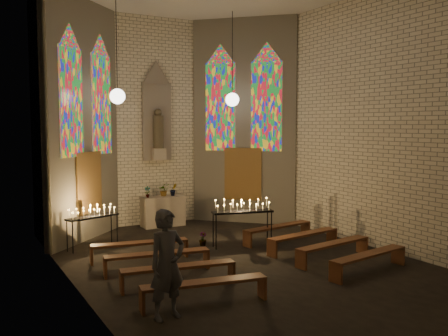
{
  "coord_description": "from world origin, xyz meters",
  "views": [
    {
      "loc": [
        -6.21,
        -9.98,
        3.38
      ],
      "look_at": [
        0.06,
        1.33,
        2.26
      ],
      "focal_mm": 40.0,
      "sensor_mm": 36.0,
      "label": 1
    }
  ],
  "objects_px": {
    "votive_stand_left": "(92,214)",
    "aisle_flower_pot": "(203,239)",
    "altar": "(163,211)",
    "visitor": "(167,264)",
    "votive_stand_right": "(242,208)"
  },
  "relations": [
    {
      "from": "altar",
      "to": "visitor",
      "type": "distance_m",
      "value": 8.1
    },
    {
      "from": "altar",
      "to": "votive_stand_left",
      "type": "height_order",
      "value": "votive_stand_left"
    },
    {
      "from": "aisle_flower_pot",
      "to": "votive_stand_right",
      "type": "bearing_deg",
      "value": -34.02
    },
    {
      "from": "visitor",
      "to": "votive_stand_left",
      "type": "bearing_deg",
      "value": 77.75
    },
    {
      "from": "aisle_flower_pot",
      "to": "votive_stand_left",
      "type": "distance_m",
      "value": 3.12
    },
    {
      "from": "aisle_flower_pot",
      "to": "visitor",
      "type": "bearing_deg",
      "value": -123.23
    },
    {
      "from": "visitor",
      "to": "altar",
      "type": "bearing_deg",
      "value": 57.71
    },
    {
      "from": "votive_stand_right",
      "to": "visitor",
      "type": "distance_m",
      "value": 5.4
    },
    {
      "from": "votive_stand_left",
      "to": "visitor",
      "type": "distance_m",
      "value": 5.67
    },
    {
      "from": "altar",
      "to": "votive_stand_left",
      "type": "bearing_deg",
      "value": -146.69
    },
    {
      "from": "aisle_flower_pot",
      "to": "votive_stand_left",
      "type": "height_order",
      "value": "votive_stand_left"
    },
    {
      "from": "votive_stand_left",
      "to": "visitor",
      "type": "height_order",
      "value": "visitor"
    },
    {
      "from": "aisle_flower_pot",
      "to": "visitor",
      "type": "xyz_separation_m",
      "value": [
        -2.9,
        -4.43,
        0.77
      ]
    },
    {
      "from": "altar",
      "to": "visitor",
      "type": "bearing_deg",
      "value": -111.46
    },
    {
      "from": "votive_stand_left",
      "to": "aisle_flower_pot",
      "type": "bearing_deg",
      "value": -42.89
    }
  ]
}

